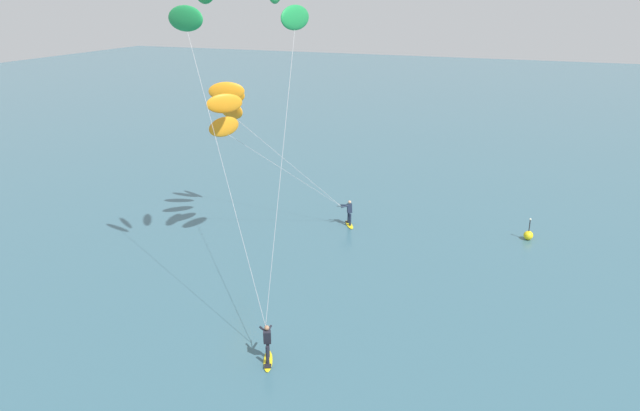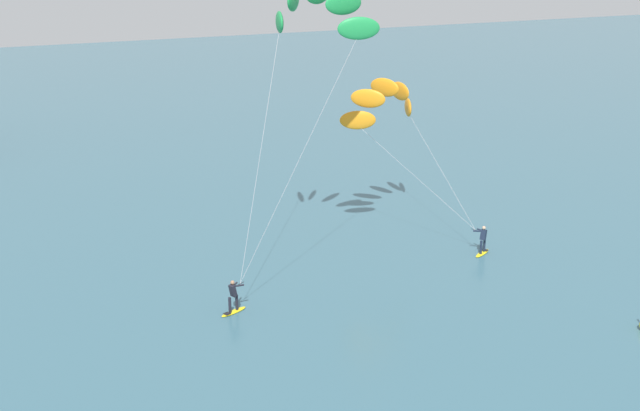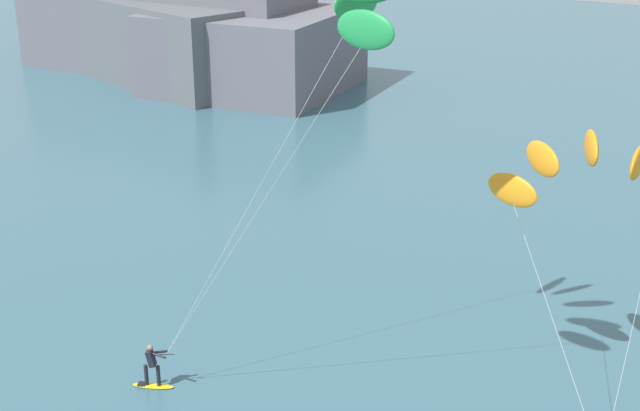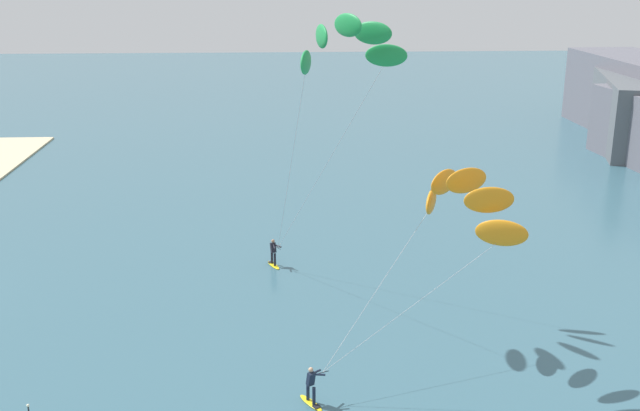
{
  "view_description": "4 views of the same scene",
  "coord_description": "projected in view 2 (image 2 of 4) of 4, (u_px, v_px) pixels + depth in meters",
  "views": [
    {
      "loc": [
        -21.62,
        9.75,
        13.99
      ],
      "look_at": [
        2.1,
        18.93,
        4.76
      ],
      "focal_mm": 32.87,
      "sensor_mm": 36.0,
      "label": 1
    },
    {
      "loc": [
        -13.61,
        -15.29,
        17.63
      ],
      "look_at": [
        1.19,
        19.79,
        4.54
      ],
      "focal_mm": 45.66,
      "sensor_mm": 36.0,
      "label": 2
    },
    {
      "loc": [
        15.27,
        -0.8,
        17.28
      ],
      "look_at": [
        1.12,
        22.37,
        6.71
      ],
      "focal_mm": 49.6,
      "sensor_mm": 36.0,
      "label": 3
    },
    {
      "loc": [
        39.18,
        19.51,
        17.31
      ],
      "look_at": [
        3.31,
        21.37,
        5.96
      ],
      "focal_mm": 43.1,
      "sensor_mm": 36.0,
      "label": 4
    }
  ],
  "objects": [
    {
      "name": "kitesurfer_nearshore",
      "position": [
        315.0,
        19.0,
        40.21
      ],
      "size": [
        9.11,
        7.36,
        15.09
      ],
      "color": "yellow",
      "rests_on": "ground"
    },
    {
      "name": "kitesurfer_mid_water",
      "position": [
        387.0,
        105.0,
        48.32
      ],
      "size": [
        7.02,
        9.28,
        9.15
      ],
      "color": "yellow",
      "rests_on": "ground"
    }
  ]
}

